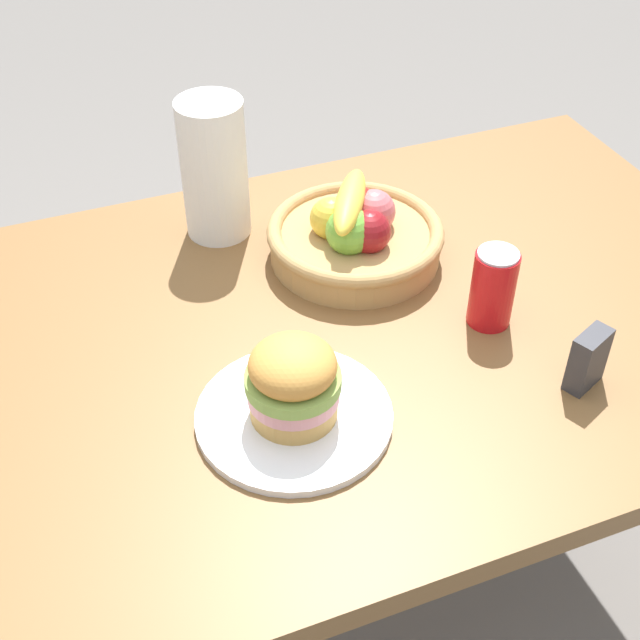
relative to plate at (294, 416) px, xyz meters
The scene contains 8 objects.
ground_plane 0.78m from the plate, 49.95° to the left, with size 8.00×8.00×0.00m, color slate.
dining_table 0.24m from the plate, 49.95° to the left, with size 1.40×0.90×0.75m.
plate is the anchor object (origin of this frame).
sandwich 0.06m from the plate, ahead, with size 0.13×0.13×0.12m.
soda_can 0.36m from the plate, 13.87° to the left, with size 0.07×0.07×0.13m.
fruit_basket 0.38m from the plate, 54.64° to the left, with size 0.29×0.29×0.14m.
paper_towel_roll 0.48m from the plate, 86.14° to the left, with size 0.11×0.11×0.24m, color white.
napkin_holder 0.41m from the plate, 11.62° to the right, with size 0.06×0.03×0.09m, color #333338.
Camera 1 is at (-0.39, -0.91, 1.60)m, focal length 48.16 mm.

